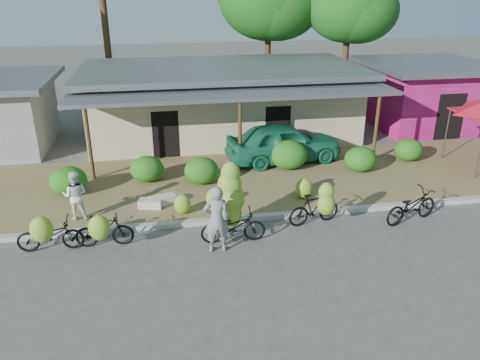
% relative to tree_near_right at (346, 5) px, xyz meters
% --- Properties ---
extents(ground, '(100.00, 100.00, 0.00)m').
position_rel_tree_near_right_xyz_m(ground, '(-7.31, -14.61, -5.84)').
color(ground, '#514E4B').
rests_on(ground, ground).
extents(sidewalk, '(60.00, 6.00, 0.12)m').
position_rel_tree_near_right_xyz_m(sidewalk, '(-7.31, -9.61, -5.78)').
color(sidewalk, olive).
rests_on(sidewalk, ground).
extents(curb, '(60.00, 0.25, 0.15)m').
position_rel_tree_near_right_xyz_m(curb, '(-7.31, -12.61, -5.77)').
color(curb, '#A8A399').
rests_on(curb, ground).
extents(shop_main, '(13.00, 8.50, 3.35)m').
position_rel_tree_near_right_xyz_m(shop_main, '(-7.31, -3.68, -4.12)').
color(shop_main, beige).
rests_on(shop_main, ground).
extents(shop_pink, '(6.00, 6.00, 3.25)m').
position_rel_tree_near_right_xyz_m(shop_pink, '(3.19, -3.62, -4.17)').
color(shop_pink, '#B81C80').
rests_on(shop_pink, ground).
extents(tree_near_right, '(4.88, 4.74, 7.65)m').
position_rel_tree_near_right_xyz_m(tree_near_right, '(0.00, 0.00, 0.00)').
color(tree_near_right, '#4D3A1E').
rests_on(tree_near_right, ground).
extents(hedge_0, '(1.28, 1.15, 0.99)m').
position_rel_tree_near_right_xyz_m(hedge_0, '(-13.57, -9.81, -5.22)').
color(hedge_0, '#175C15').
rests_on(hedge_0, sidewalk).
extents(hedge_1, '(1.23, 1.11, 0.96)m').
position_rel_tree_near_right_xyz_m(hedge_1, '(-10.90, -9.10, -5.24)').
color(hedge_1, '#175C15').
rests_on(hedge_1, sidewalk).
extents(hedge_2, '(1.26, 1.13, 0.98)m').
position_rel_tree_near_right_xyz_m(hedge_2, '(-8.94, -9.66, -5.23)').
color(hedge_2, '#175C15').
rests_on(hedge_2, sidewalk).
extents(hedge_3, '(1.48, 1.33, 1.15)m').
position_rel_tree_near_right_xyz_m(hedge_3, '(-5.41, -8.78, -5.15)').
color(hedge_3, '#175C15').
rests_on(hedge_3, sidewalk).
extents(hedge_4, '(1.26, 1.13, 0.98)m').
position_rel_tree_near_right_xyz_m(hedge_4, '(-2.73, -9.54, -5.23)').
color(hedge_4, '#175C15').
rests_on(hedge_4, sidewalk).
extents(hedge_5, '(1.18, 1.06, 0.92)m').
position_rel_tree_near_right_xyz_m(hedge_5, '(-0.29, -8.76, -5.26)').
color(hedge_5, '#175C15').
rests_on(hedge_5, sidewalk).
extents(bike_far_left, '(1.82, 1.24, 1.37)m').
position_rel_tree_near_right_xyz_m(bike_far_left, '(-13.54, -13.50, -5.28)').
color(bike_far_left, black).
rests_on(bike_far_left, ground).
extents(bike_left, '(1.65, 1.16, 1.30)m').
position_rel_tree_near_right_xyz_m(bike_left, '(-12.08, -13.57, -5.25)').
color(bike_left, black).
rests_on(bike_left, ground).
extents(bike_center, '(1.90, 1.22, 2.26)m').
position_rel_tree_near_right_xyz_m(bike_center, '(-8.45, -13.56, -4.94)').
color(bike_center, black).
rests_on(bike_center, ground).
extents(bike_right, '(1.79, 1.27, 1.62)m').
position_rel_tree_near_right_xyz_m(bike_right, '(-5.79, -13.32, -5.18)').
color(bike_right, black).
rests_on(bike_right, ground).
extents(bike_far_right, '(2.12, 1.28, 1.05)m').
position_rel_tree_near_right_xyz_m(bike_far_right, '(-2.80, -13.57, -5.31)').
color(bike_far_right, black).
rests_on(bike_far_right, ground).
extents(loose_banana_a, '(0.53, 0.45, 0.66)m').
position_rel_tree_near_right_xyz_m(loose_banana_a, '(-9.79, -12.02, -5.39)').
color(loose_banana_a, '#91AE2B').
rests_on(loose_banana_a, sidewalk).
extents(loose_banana_b, '(0.52, 0.44, 0.64)m').
position_rel_tree_near_right_xyz_m(loose_banana_b, '(-8.76, -11.72, -5.40)').
color(loose_banana_b, '#91AE2B').
rests_on(loose_banana_b, sidewalk).
extents(loose_banana_c, '(0.58, 0.49, 0.73)m').
position_rel_tree_near_right_xyz_m(loose_banana_c, '(-5.64, -11.55, -5.36)').
color(loose_banana_c, '#91AE2B').
rests_on(loose_banana_c, sidewalk).
extents(sack_near, '(0.93, 0.64, 0.30)m').
position_rel_tree_near_right_xyz_m(sack_near, '(-10.39, -11.21, -5.57)').
color(sack_near, beige).
rests_on(sack_near, sidewalk).
extents(sack_far, '(0.82, 0.55, 0.28)m').
position_rel_tree_near_right_xyz_m(sack_far, '(-10.80, -11.38, -5.58)').
color(sack_far, beige).
rests_on(sack_far, sidewalk).
extents(vendor, '(0.73, 0.50, 1.97)m').
position_rel_tree_near_right_xyz_m(vendor, '(-8.98, -14.24, -4.86)').
color(vendor, gray).
rests_on(vendor, ground).
extents(bystander, '(0.81, 0.65, 1.57)m').
position_rel_tree_near_right_xyz_m(bystander, '(-13.04, -11.75, -4.94)').
color(bystander, silver).
rests_on(bystander, sidewalk).
extents(teal_van, '(4.87, 2.40, 1.60)m').
position_rel_tree_near_right_xyz_m(teal_van, '(-5.39, -7.90, -4.92)').
color(teal_van, '#18704E').
rests_on(teal_van, sidewalk).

